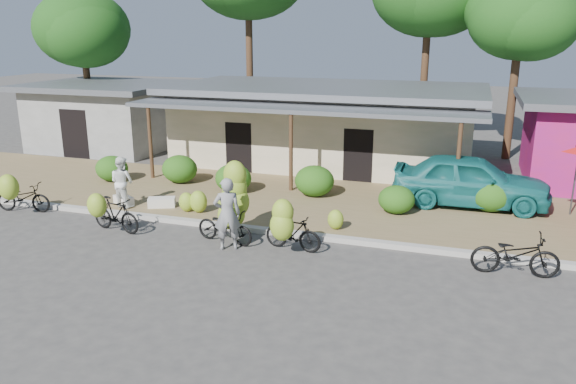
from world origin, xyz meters
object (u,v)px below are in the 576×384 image
Objects in this scene: sack_near at (162,202)px; bike_right at (289,228)px; tree_near_right at (516,16)px; bystander at (122,182)px; teal_van at (470,180)px; sack_far at (124,200)px; bike_far_left at (20,195)px; bike_far_right at (515,254)px; bike_left at (113,213)px; vendor at (227,214)px; tree_back_left at (80,27)px; bike_center at (230,208)px.

bike_right is at bearing -23.17° from sack_near.
tree_near_right reaches higher than bystander.
teal_van is (9.37, 3.26, 0.68)m from sack_near.
sack_far is at bearing 106.24° from teal_van.
tree_near_right reaches higher than teal_van.
bike_far_left is 0.92× the size of bike_far_right.
bike_left reaches higher than sack_near.
tree_near_right is 16.65m from vendor.
bike_far_left is at bearing 34.04° from bystander.
tree_near_right is at bearing -4.61° from bike_far_right.
bystander is at bearing -50.92° from vendor.
vendor is 1.19× the size of bystander.
bike_right is 1.66m from vendor.
sack_far is 0.71m from bystander.
bike_far_right is (14.59, -0.15, -0.06)m from bike_far_left.
bike_far_right is 1.25× the size of bystander.
tree_back_left is at bearing 135.48° from sack_near.
bike_right is 5.50m from bike_far_right.
tree_near_right is 16.19m from bike_center.
tree_near_right is 20.63m from bike_far_left.
tree_near_right is 1.61× the size of teal_van.
tree_back_left is 4.63× the size of bystander.
bike_far_left is 7.53m from vendor.
vendor is (3.39, -2.38, 0.71)m from sack_near.
bike_far_left reaches higher than sack_near.
tree_back_left reaches higher than bike_right.
bike_far_left is 0.96× the size of vendor.
bike_right reaches higher than bike_left.
tree_back_left is at bearing -38.64° from bystander.
bike_center is (7.26, -0.06, 0.32)m from bike_far_left.
bike_center is 1.91m from bike_right.
vendor reaches higher than teal_van.
vendor is (-1.62, -0.23, 0.29)m from bike_right.
bike_far_right is (10.74, 0.48, -0.07)m from bike_left.
sack_near is (4.09, 1.62, -0.31)m from bike_far_left.
tree_near_right reaches higher than bike_right.
tree_near_right is at bearing -14.66° from bike_right.
bike_far_left is at bearing 100.38° from bike_center.
bystander is (-0.94, 1.91, 0.35)m from bike_left.
bystander is at bearing 107.24° from teal_van.
teal_van is at bearing -150.86° from bystander.
bike_left is 1.07× the size of bike_right.
bike_far_left is at bearing 91.27° from bike_left.
tree_near_right is (21.00, 1.50, 0.43)m from tree_back_left.
bike_far_right reaches higher than sack_far.
sack_far is at bearing 78.39° from bike_far_right.
tree_near_right reaches higher than bike_left.
bike_left reaches higher than bike_far_right.
bike_far_right is at bearing -78.52° from bike_right.
teal_van is at bearing -98.70° from tree_near_right.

